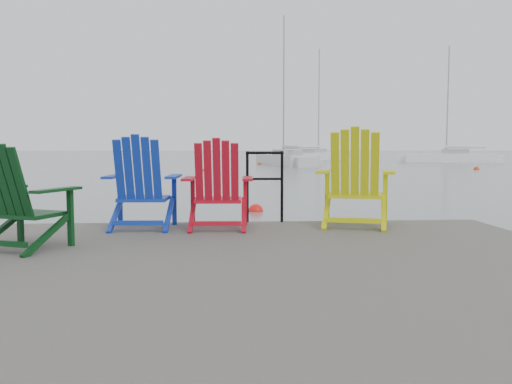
{
  "coord_description": "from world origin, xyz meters",
  "views": [
    {
      "loc": [
        -0.31,
        -4.37,
        1.46
      ],
      "look_at": [
        0.17,
        2.86,
        0.85
      ],
      "focal_mm": 38.0,
      "sensor_mm": 36.0,
      "label": 1
    }
  ],
  "objects": [
    {
      "name": "ground",
      "position": [
        0.0,
        0.0,
        0.0
      ],
      "size": [
        400.0,
        400.0,
        0.0
      ],
      "primitive_type": "plane",
      "color": "slate",
      "rests_on": "ground"
    },
    {
      "name": "dock",
      "position": [
        0.0,
        0.0,
        0.35
      ],
      "size": [
        6.0,
        5.0,
        1.4
      ],
      "color": "#2C2A27",
      "rests_on": "ground"
    },
    {
      "name": "handrail",
      "position": [
        0.25,
        2.45,
        1.04
      ],
      "size": [
        0.48,
        0.04,
        0.9
      ],
      "color": "black",
      "rests_on": "dock"
    },
    {
      "name": "chair_green",
      "position": [
        -2.16,
        0.75,
        0.99
      ],
      "size": [
        0.95,
        0.91,
        0.97
      ],
      "rotation": [
        0.0,
        0.0,
        -0.41
      ],
      "color": "black",
      "rests_on": "dock"
    },
    {
      "name": "chair_blue",
      "position": [
        -1.22,
        1.96,
        1.03
      ],
      "size": [
        0.87,
        0.81,
        1.06
      ],
      "rotation": [
        0.0,
        0.0,
        -0.05
      ],
      "color": "#102EA9",
      "rests_on": "dock"
    },
    {
      "name": "chair_red",
      "position": [
        -0.34,
        1.87,
        1.01
      ],
      "size": [
        0.83,
        0.78,
        1.02
      ],
      "rotation": [
        0.0,
        0.0,
        -0.04
      ],
      "color": "#AF0C1D",
      "rests_on": "dock"
    },
    {
      "name": "chair_yellow",
      "position": [
        1.29,
        1.96,
        1.08
      ],
      "size": [
        1.06,
        1.01,
        1.14
      ],
      "rotation": [
        0.0,
        0.0,
        -0.28
      ],
      "color": "#C3CA0B",
      "rests_on": "dock"
    },
    {
      "name": "sailboat_near",
      "position": [
        4.83,
        38.25,
        0.36
      ],
      "size": [
        4.11,
        9.0,
        11.99
      ],
      "rotation": [
        0.0,
        0.0,
        0.22
      ],
      "color": "silver",
      "rests_on": "ground"
    },
    {
      "name": "sailboat_mid",
      "position": [
        10.23,
        54.8,
        0.35
      ],
      "size": [
        7.68,
        8.39,
        12.4
      ],
      "rotation": [
        0.0,
        0.0,
        -0.71
      ],
      "color": "white",
      "rests_on": "ground"
    },
    {
      "name": "sailboat_far",
      "position": [
        21.14,
        44.78,
        0.36
      ],
      "size": [
        8.08,
        5.05,
        11.0
      ],
      "rotation": [
        0.0,
        0.0,
        1.16
      ],
      "color": "white",
      "rests_on": "ground"
    },
    {
      "name": "buoy_a",
      "position": [
        0.48,
        7.75,
        0.0
      ],
      "size": [
        0.34,
        0.34,
        0.34
      ],
      "primitive_type": "sphere",
      "color": "red",
      "rests_on": "ground"
    },
    {
      "name": "buoy_b",
      "position": [
        -1.18,
        28.64,
        0.0
      ],
      "size": [
        0.4,
        0.4,
        0.4
      ],
      "primitive_type": "sphere",
      "color": "#D3460C",
      "rests_on": "ground"
    },
    {
      "name": "buoy_c",
      "position": [
        15.98,
        29.08,
        0.0
      ],
      "size": [
        0.38,
        0.38,
        0.38
      ],
      "primitive_type": "sphere",
      "color": "red",
      "rests_on": "ground"
    },
    {
      "name": "buoy_d",
      "position": [
        2.9,
        40.0,
        0.0
      ],
      "size": [
        0.37,
        0.37,
        0.37
      ],
      "primitive_type": "sphere",
      "color": "#E64D0D",
      "rests_on": "ground"
    }
  ]
}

